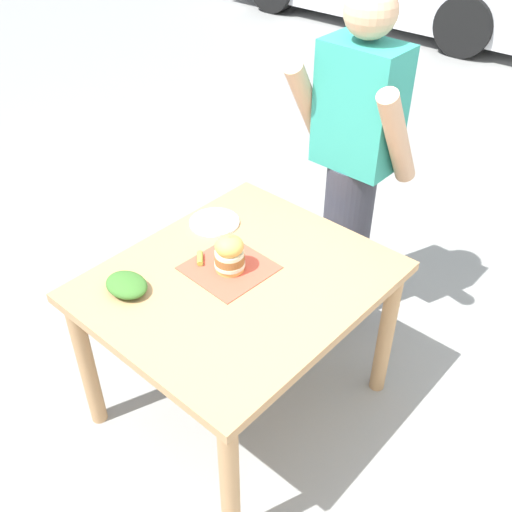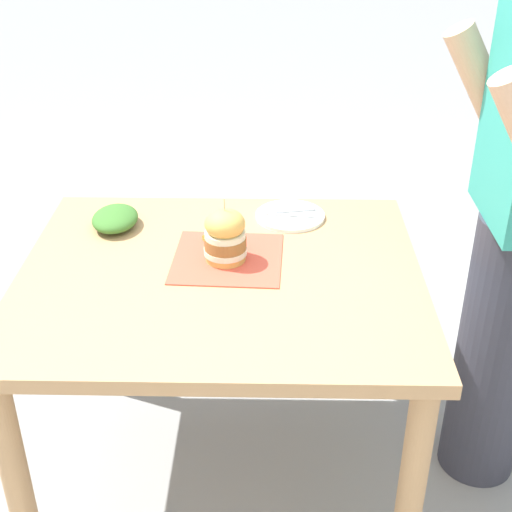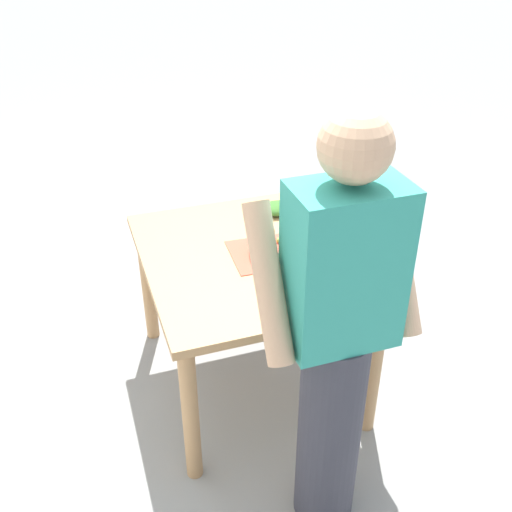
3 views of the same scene
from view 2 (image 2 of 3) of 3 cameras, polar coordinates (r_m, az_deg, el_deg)
The scene contains 7 objects.
ground_plane at distance 2.45m, azimuth -2.44°, elevation -16.50°, with size 80.00×80.00×0.00m, color gray.
patio_table at distance 2.04m, azimuth -2.82°, elevation -3.94°, with size 0.96×1.12×0.75m.
serving_paper at distance 2.04m, azimuth -2.29°, elevation -0.18°, with size 0.31×0.31×0.00m, color #D64C38.
sandwich at distance 1.99m, azimuth -2.48°, elevation 1.64°, with size 0.12×0.12×0.19m.
pickle_spear at distance 2.14m, azimuth -3.38°, elevation 1.73°, with size 0.02×0.02×0.08m, color #8EA83D.
side_plate_with_forks at distance 2.27m, azimuth 2.75°, elevation 3.24°, with size 0.22×0.22×0.02m.
side_salad at distance 2.24m, azimuth -11.21°, elevation 2.97°, with size 0.18×0.14×0.06m, color #386B28.
Camera 2 is at (1.70, 0.13, 1.77)m, focal length 50.00 mm.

